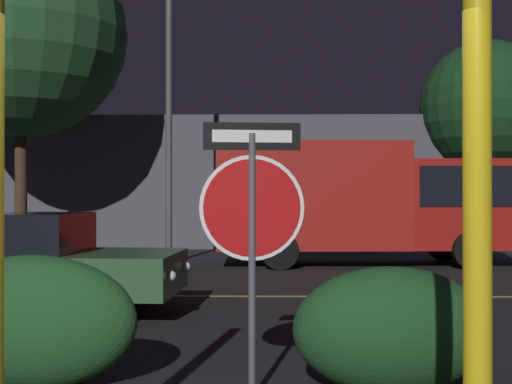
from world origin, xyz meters
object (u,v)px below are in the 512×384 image
(yellow_pole_right, at_px, (477,162))
(street_lamp, at_px, (169,61))
(stop_sign, at_px, (252,208))
(hedge_bush_1, at_px, (32,322))
(delivery_truck, at_px, (371,198))
(tree_0, at_px, (21,33))
(passing_car_2, at_px, (28,263))
(hedge_bush_2, at_px, (391,330))
(tree_2, at_px, (487,107))

(yellow_pole_right, height_order, street_lamp, street_lamp)
(stop_sign, relative_size, hedge_bush_1, 1.24)
(yellow_pole_right, relative_size, delivery_truck, 0.50)
(delivery_truck, distance_m, tree_0, 10.10)
(street_lamp, bearing_deg, passing_car_2, -97.42)
(street_lamp, bearing_deg, stop_sign, -78.90)
(hedge_bush_2, bearing_deg, tree_0, 120.48)
(yellow_pole_right, distance_m, tree_2, 19.54)
(hedge_bush_2, xyz_separation_m, tree_2, (5.72, 15.95, 3.82))
(stop_sign, bearing_deg, tree_0, 108.77)
(passing_car_2, distance_m, street_lamp, 8.48)
(street_lamp, xyz_separation_m, tree_0, (-4.12, 1.53, 1.06))
(delivery_truck, xyz_separation_m, tree_2, (4.27, 4.88, 2.76))
(street_lamp, relative_size, tree_2, 1.12)
(yellow_pole_right, height_order, hedge_bush_2, yellow_pole_right)
(passing_car_2, relative_size, tree_0, 0.49)
(hedge_bush_2, xyz_separation_m, street_lamp, (-3.39, 11.22, 4.36))
(passing_car_2, height_order, delivery_truck, delivery_truck)
(delivery_truck, height_order, tree_2, tree_2)
(stop_sign, relative_size, hedge_bush_2, 1.36)
(street_lamp, bearing_deg, tree_2, 27.41)
(yellow_pole_right, relative_size, passing_car_2, 0.84)
(hedge_bush_1, xyz_separation_m, tree_0, (-4.50, 12.67, 5.38))
(yellow_pole_right, height_order, hedge_bush_1, yellow_pole_right)
(stop_sign, distance_m, hedge_bush_1, 2.12)
(passing_car_2, xyz_separation_m, delivery_truck, (5.78, 7.15, 0.89))
(stop_sign, xyz_separation_m, tree_0, (-6.36, 12.96, 4.41))
(yellow_pole_right, relative_size, street_lamp, 0.50)
(hedge_bush_2, xyz_separation_m, tree_0, (-7.51, 12.75, 5.42))
(passing_car_2, distance_m, delivery_truck, 9.24)
(stop_sign, distance_m, delivery_truck, 11.57)
(hedge_bush_1, bearing_deg, hedge_bush_2, -1.47)
(hedge_bush_2, bearing_deg, tree_2, 70.28)
(yellow_pole_right, bearing_deg, tree_2, 72.71)
(yellow_pole_right, relative_size, tree_2, 0.56)
(hedge_bush_2, bearing_deg, delivery_truck, 82.56)
(delivery_truck, xyz_separation_m, street_lamp, (-4.83, 0.16, 3.30))
(stop_sign, height_order, tree_0, tree_0)
(hedge_bush_1, height_order, passing_car_2, passing_car_2)
(yellow_pole_right, bearing_deg, delivery_truck, 83.78)
(hedge_bush_1, xyz_separation_m, passing_car_2, (-1.33, 3.84, 0.13))
(hedge_bush_2, distance_m, delivery_truck, 11.21)
(delivery_truck, bearing_deg, stop_sign, -14.55)
(yellow_pole_right, bearing_deg, passing_car_2, 123.62)
(hedge_bush_1, xyz_separation_m, tree_2, (8.73, 15.87, 3.77))
(hedge_bush_1, bearing_deg, yellow_pole_right, -41.55)
(stop_sign, bearing_deg, hedge_bush_1, 163.83)
(passing_car_2, xyz_separation_m, tree_0, (-3.17, 8.84, 5.25))
(hedge_bush_2, relative_size, street_lamp, 0.23)
(yellow_pole_right, xyz_separation_m, hedge_bush_2, (0.04, 2.55, -1.27))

